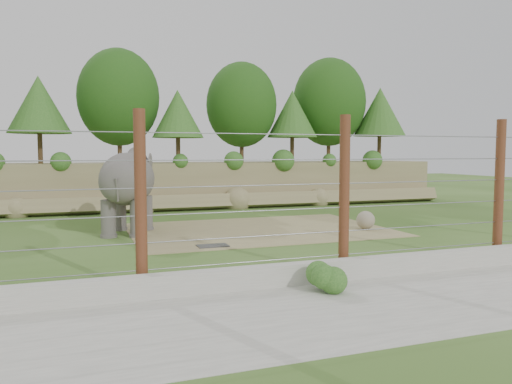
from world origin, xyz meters
name	(u,v)px	position (x,y,z in m)	size (l,w,h in m)	color
ground	(276,244)	(0.00, 0.00, 0.00)	(90.00, 90.00, 0.00)	#385D1D
back_embankment	(203,137)	(0.59, 12.68, 3.97)	(30.00, 5.52, 8.77)	olive
dirt_patch	(259,230)	(0.50, 3.00, 0.01)	(10.00, 7.00, 0.02)	#97895D
drain_grate	(213,246)	(-2.16, 0.18, 0.04)	(1.00, 0.60, 0.03)	#262628
elephant	(128,191)	(-4.49, 3.84, 1.60)	(1.70, 3.96, 3.21)	#56514D
stone_ball	(366,220)	(4.50, 1.60, 0.39)	(0.73, 0.73, 0.73)	gray
retaining_wall	(354,269)	(0.00, -5.00, 0.25)	(26.00, 0.35, 0.50)	#A5A499
walkway	(404,301)	(0.00, -7.00, 0.01)	(26.00, 4.00, 0.01)	#A5A499
barrier_fence	(344,195)	(0.00, -4.50, 2.00)	(20.26, 0.26, 4.00)	#502F15
walkway_shrub	(327,277)	(-1.14, -5.80, 0.33)	(0.63, 0.63, 0.63)	#2A5E1F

